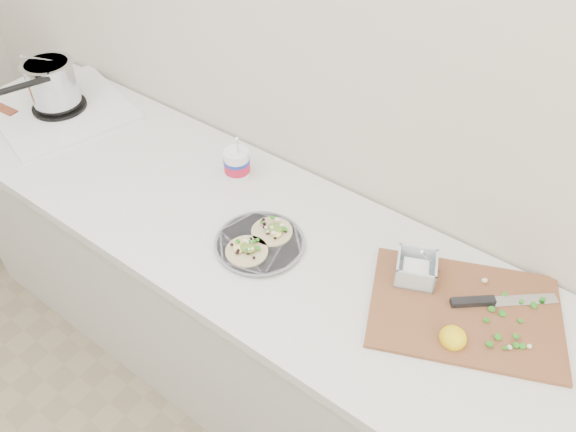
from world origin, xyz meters
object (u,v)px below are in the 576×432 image
Objects in this scene: stove at (55,93)px; cutboard at (462,303)px; bacon_plate at (0,109)px; taco_plate at (260,241)px; tub at (237,162)px.

cutboard is (1.65, 0.04, -0.06)m from stove.
stove is at bearing 36.62° from bacon_plate.
taco_plate is (1.08, -0.10, -0.06)m from stove.
cutboard is (0.83, -0.06, -0.05)m from tub.
tub is 0.84m from cutboard.
taco_plate is 0.33m from tub.
bacon_plate is at bearing -178.15° from taco_plate.
tub is at bearing 13.73° from bacon_plate.
tub is (0.82, 0.11, -0.02)m from stove.
bacon_plate is at bearing 162.06° from cutboard.
tub is 0.34× the size of cutboard.
cutboard is 2.13× the size of bacon_plate.
tub reaches higher than cutboard.
stove is at bearing -172.64° from tub.
bacon_plate is (-0.19, -0.14, -0.07)m from stove.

